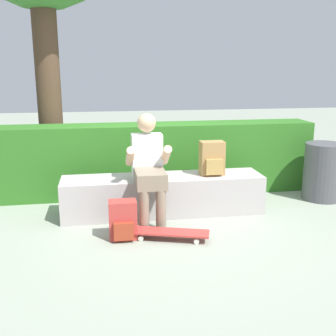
% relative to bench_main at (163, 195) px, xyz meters
% --- Properties ---
extents(ground_plane, '(24.00, 24.00, 0.00)m').
position_rel_bench_main_xyz_m(ground_plane, '(0.00, -0.26, -0.23)').
color(ground_plane, gray).
extents(bench_main, '(2.36, 0.51, 0.45)m').
position_rel_bench_main_xyz_m(bench_main, '(0.00, 0.00, 0.00)').
color(bench_main, '#ADA4A2').
rests_on(bench_main, ground).
extents(person_skater, '(0.49, 0.62, 1.20)m').
position_rel_bench_main_xyz_m(person_skater, '(-0.20, -0.22, 0.42)').
color(person_skater, white).
rests_on(person_skater, ground).
extents(skateboard_near_person, '(0.82, 0.43, 0.09)m').
position_rel_bench_main_xyz_m(skateboard_near_person, '(-0.05, -0.78, -0.15)').
color(skateboard_near_person, '#BC3833').
rests_on(skateboard_near_person, ground).
extents(backpack_on_bench, '(0.28, 0.23, 0.40)m').
position_rel_bench_main_xyz_m(backpack_on_bench, '(0.59, -0.01, 0.42)').
color(backpack_on_bench, '#A37A47').
rests_on(backpack_on_bench, bench_main).
extents(backpack_on_ground, '(0.28, 0.23, 0.40)m').
position_rel_bench_main_xyz_m(backpack_on_ground, '(-0.52, -0.68, -0.03)').
color(backpack_on_ground, '#B23833').
rests_on(backpack_on_ground, ground).
extents(hedge_row, '(4.39, 0.51, 0.96)m').
position_rel_bench_main_xyz_m(hedge_row, '(-0.01, 0.84, 0.25)').
color(hedge_row, '#2C691F').
rests_on(hedge_row, ground).
extents(trash_bin, '(0.50, 0.50, 0.75)m').
position_rel_bench_main_xyz_m(trash_bin, '(2.15, 0.20, 0.15)').
color(trash_bin, '#4C4C51').
rests_on(trash_bin, ground).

